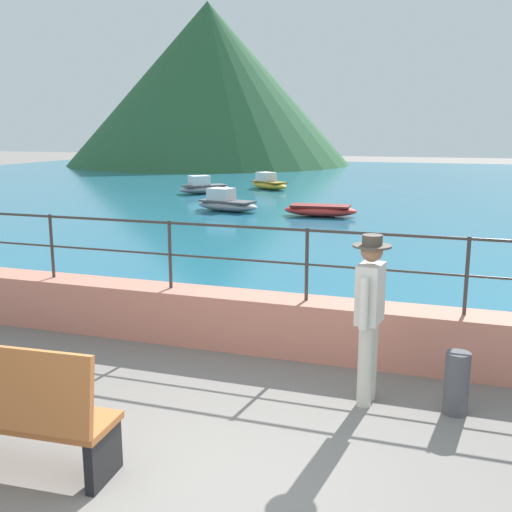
# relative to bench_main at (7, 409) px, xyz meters

# --- Properties ---
(ground_plane) EXTENTS (120.00, 120.00, 0.00)m
(ground_plane) POSITION_rel_bench_main_xyz_m (1.62, 0.17, -0.56)
(ground_plane) COLOR slate
(promenade_wall) EXTENTS (20.00, 0.56, 0.70)m
(promenade_wall) POSITION_rel_bench_main_xyz_m (1.62, 3.37, -0.21)
(promenade_wall) COLOR tan
(promenade_wall) RESTS_ON ground
(railing) EXTENTS (18.44, 0.04, 0.90)m
(railing) POSITION_rel_bench_main_xyz_m (1.62, 3.37, 0.76)
(railing) COLOR #383330
(railing) RESTS_ON promenade_wall
(lake_water) EXTENTS (64.00, 44.32, 0.06)m
(lake_water) POSITION_rel_bench_main_xyz_m (1.62, 26.01, -0.53)
(lake_water) COLOR #236B89
(lake_water) RESTS_ON ground
(hill_main) EXTENTS (21.97, 21.97, 12.21)m
(hill_main) POSITION_rel_bench_main_xyz_m (-15.65, 41.16, 5.55)
(hill_main) COLOR #285633
(hill_main) RESTS_ON ground
(bench_main) EXTENTS (1.73, 0.66, 1.13)m
(bench_main) POSITION_rel_bench_main_xyz_m (0.00, 0.00, 0.00)
(bench_main) COLOR #B76633
(bench_main) RESTS_ON ground
(person_walking) EXTENTS (0.38, 0.57, 1.75)m
(person_walking) POSITION_rel_bench_main_xyz_m (2.55, 2.25, 0.42)
(person_walking) COLOR beige
(person_walking) RESTS_ON ground
(bollard) EXTENTS (0.24, 0.24, 0.63)m
(bollard) POSITION_rel_bench_main_xyz_m (3.42, 2.28, -0.24)
(bollard) COLOR #4C4C51
(bollard) RESTS_ON ground
(boat_1) EXTENTS (2.26, 2.27, 0.76)m
(boat_1) POSITION_rel_bench_main_xyz_m (-7.12, 20.32, -0.23)
(boat_1) COLOR gray
(boat_1) RESTS_ON lake_water
(boat_3) EXTENTS (2.44, 1.39, 0.76)m
(boat_3) POSITION_rel_bench_main_xyz_m (-4.11, 15.28, -0.23)
(boat_3) COLOR gray
(boat_3) RESTS_ON lake_water
(boat_6) EXTENTS (2.36, 1.07, 0.36)m
(boat_6) POSITION_rel_bench_main_xyz_m (-0.83, 15.05, -0.30)
(boat_6) COLOR red
(boat_6) RESTS_ON lake_water
(boat_7) EXTENTS (2.40, 2.06, 0.76)m
(boat_7) POSITION_rel_bench_main_xyz_m (-5.04, 23.00, -0.23)
(boat_7) COLOR gold
(boat_7) RESTS_ON lake_water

